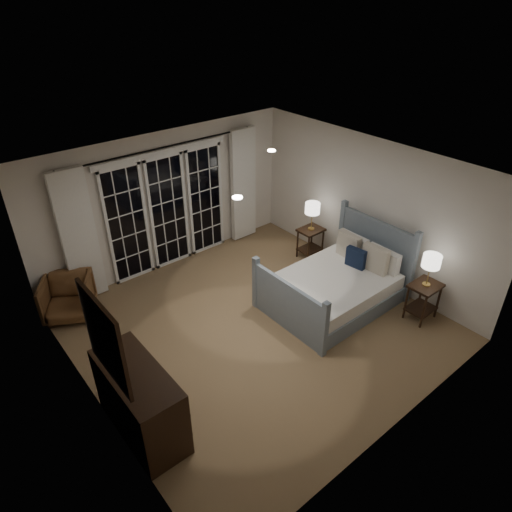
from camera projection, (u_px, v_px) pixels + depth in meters
floor at (256, 326)px, 7.11m from camera, size 5.00×5.00×0.00m
ceiling at (255, 174)px, 5.81m from camera, size 5.00×5.00×0.00m
wall_left at (84, 332)px, 5.10m from camera, size 0.02×5.00×2.50m
wall_right at (368, 209)px, 7.82m from camera, size 0.02×5.00×2.50m
wall_back at (166, 201)px, 8.11m from camera, size 5.00×0.02×2.50m
wall_front at (406, 353)px, 4.82m from camera, size 5.00×0.02×2.50m
french_doors at (168, 210)px, 8.16m from camera, size 2.50×0.04×2.20m
curtain_rod at (163, 148)px, 7.52m from camera, size 3.50×0.03×0.03m
curtain_left at (79, 237)px, 7.18m from camera, size 0.55×0.10×2.25m
curtain_right at (243, 185)px, 8.98m from camera, size 0.55×0.10×2.25m
downlight_a at (272, 151)px, 6.64m from camera, size 0.12×0.12×0.01m
downlight_b at (237, 197)px, 5.23m from camera, size 0.12×0.12×0.01m
bed at (336, 286)px, 7.49m from camera, size 2.09×1.49×1.21m
nightstand_left at (423, 296)px, 7.09m from camera, size 0.48×0.39×0.63m
nightstand_right at (310, 239)px, 8.69m from camera, size 0.46×0.37×0.60m
lamp_left at (432, 262)px, 6.75m from camera, size 0.27×0.27×0.53m
lamp_right at (313, 209)px, 8.36m from camera, size 0.28×0.28×0.54m
armchair at (68, 298)px, 7.18m from camera, size 1.00×1.01×0.68m
dresser at (140, 401)px, 5.26m from camera, size 0.56×1.32×0.94m
mirror at (105, 339)px, 4.56m from camera, size 0.05×0.85×1.00m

